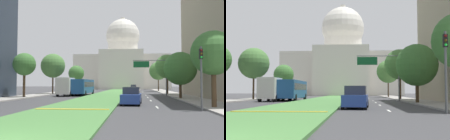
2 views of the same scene
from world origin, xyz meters
TOP-DOWN VIEW (x-y plane):
  - ground_plane at (0.00, 51.54)m, footprint 260.00×260.00m
  - grass_median at (0.00, 46.38)m, footprint 6.66×92.77m
  - median_curb_nose at (0.00, 11.90)m, footprint 5.99×0.50m
  - lane_dashes_right at (7.10, 34.36)m, footprint 0.16×43.96m
  - sidewalk_left at (-12.87, 41.23)m, footprint 4.00×92.77m
  - sidewalk_right at (12.87, 41.23)m, footprint 4.00×92.77m
  - capitol_building at (0.00, 102.27)m, footprint 37.82×29.16m
  - traffic_light_near_right at (10.37, 12.66)m, footprint 0.28×0.35m
  - overhead_guide_sign at (8.34, 37.35)m, footprint 5.91×0.20m
  - street_tree_right_near at (12.01, 14.97)m, footprint 3.98×3.98m
  - street_tree_left_mid at (-12.01, 30.12)m, footprint 3.52×3.52m
  - street_tree_right_mid at (11.57, 29.33)m, footprint 4.79×4.79m
  - street_tree_left_far at (-11.70, 43.29)m, footprint 4.96×4.96m
  - street_tree_right_far at (11.49, 43.74)m, footprint 4.78×4.78m
  - street_tree_left_distant at (-11.98, 65.98)m, footprint 4.59×4.59m
  - street_tree_right_distant at (11.62, 64.45)m, footprint 5.06×5.06m
  - sedan_lead_stopped at (4.69, 18.67)m, footprint 2.24×4.77m
  - sedan_midblock at (-7.03, 42.33)m, footprint 2.01×4.41m
  - sedan_distant at (-7.30, 59.63)m, footprint 2.16×4.38m
  - sedan_far_horizon at (4.65, 73.49)m, footprint 2.04×4.25m
  - box_truck_delivery at (-6.87, 36.14)m, footprint 2.40×6.40m
  - city_bus at (-4.69, 39.69)m, footprint 2.62×11.00m

SIDE VIEW (x-z plane):
  - ground_plane at x=0.00m, z-range 0.00..0.00m
  - lane_dashes_right at x=7.10m, z-range 0.00..0.01m
  - grass_median at x=0.00m, z-range 0.00..0.14m
  - sidewalk_left at x=-12.87m, z-range 0.00..0.15m
  - sidewalk_right at x=12.87m, z-range 0.00..0.15m
  - median_curb_nose at x=0.00m, z-range 0.14..0.18m
  - sedan_midblock at x=-7.03m, z-range -0.05..1.61m
  - sedan_distant at x=-7.30m, z-range -0.06..1.73m
  - sedan_far_horizon at x=4.65m, z-range -0.07..1.78m
  - sedan_lead_stopped at x=4.69m, z-range -0.07..1.78m
  - box_truck_delivery at x=-6.87m, z-range 0.08..3.28m
  - city_bus at x=-4.69m, z-range 0.29..3.24m
  - traffic_light_near_right at x=10.37m, z-range 0.71..5.91m
  - street_tree_right_mid at x=11.57m, z-range 0.98..7.75m
  - overhead_guide_sign at x=8.34m, z-range 1.41..7.91m
  - street_tree_right_near at x=12.01m, z-range 1.44..8.37m
  - street_tree_left_mid at x=-12.01m, z-range 1.67..8.63m
  - street_tree_left_distant at x=-11.98m, z-range 1.42..8.91m
  - street_tree_right_far at x=11.49m, z-range 1.59..9.59m
  - street_tree_right_distant at x=11.62m, z-range 1.58..9.83m
  - street_tree_left_far at x=-11.70m, z-range 1.68..10.02m
  - capitol_building at x=0.00m, z-range -5.27..25.67m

